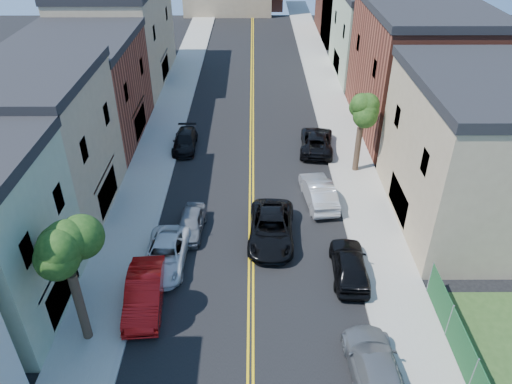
{
  "coord_description": "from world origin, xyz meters",
  "views": [
    {
      "loc": [
        0.19,
        -2.06,
        18.91
      ],
      "look_at": [
        0.31,
        23.98,
        2.0
      ],
      "focal_mm": 34.13,
      "sensor_mm": 36.0,
      "label": 1
    }
  ],
  "objects_px": {
    "grey_car_right": "(375,368)",
    "black_car_right": "(350,264)",
    "red_sedan": "(145,293)",
    "silver_car_right": "(319,192)",
    "white_pickup": "(165,255)",
    "black_car_left": "(185,141)",
    "dark_car_right_far": "(317,141)",
    "black_suv_lane": "(271,228)",
    "grey_car_left": "(191,223)"
  },
  "relations": [
    {
      "from": "white_pickup",
      "to": "grey_car_right",
      "type": "xyz_separation_m",
      "value": [
        10.42,
        -7.79,
        0.07
      ]
    },
    {
      "from": "grey_car_left",
      "to": "black_car_right",
      "type": "distance_m",
      "value": 10.14
    },
    {
      "from": "grey_car_right",
      "to": "silver_car_right",
      "type": "distance_m",
      "value": 14.22
    },
    {
      "from": "dark_car_right_far",
      "to": "red_sedan",
      "type": "bearing_deg",
      "value": 64.39
    },
    {
      "from": "red_sedan",
      "to": "black_suv_lane",
      "type": "bearing_deg",
      "value": 34.68
    },
    {
      "from": "grey_car_left",
      "to": "red_sedan",
      "type": "bearing_deg",
      "value": -101.39
    },
    {
      "from": "black_car_left",
      "to": "red_sedan",
      "type": "bearing_deg",
      "value": -90.47
    },
    {
      "from": "white_pickup",
      "to": "black_car_right",
      "type": "relative_size",
      "value": 1.07
    },
    {
      "from": "red_sedan",
      "to": "black_car_left",
      "type": "distance_m",
      "value": 17.59
    },
    {
      "from": "dark_car_right_far",
      "to": "black_suv_lane",
      "type": "distance_m",
      "value": 12.53
    },
    {
      "from": "black_car_left",
      "to": "silver_car_right",
      "type": "relative_size",
      "value": 0.89
    },
    {
      "from": "red_sedan",
      "to": "grey_car_right",
      "type": "bearing_deg",
      "value": -27.27
    },
    {
      "from": "red_sedan",
      "to": "grey_car_left",
      "type": "bearing_deg",
      "value": 70.24
    },
    {
      "from": "grey_car_right",
      "to": "black_suv_lane",
      "type": "height_order",
      "value": "black_suv_lane"
    },
    {
      "from": "grey_car_right",
      "to": "red_sedan",
      "type": "bearing_deg",
      "value": -25.84
    },
    {
      "from": "dark_car_right_far",
      "to": "black_suv_lane",
      "type": "relative_size",
      "value": 0.95
    },
    {
      "from": "grey_car_right",
      "to": "white_pickup",
      "type": "bearing_deg",
      "value": -39.84
    },
    {
      "from": "white_pickup",
      "to": "silver_car_right",
      "type": "height_order",
      "value": "silver_car_right"
    },
    {
      "from": "silver_car_right",
      "to": "dark_car_right_far",
      "type": "xyz_separation_m",
      "value": [
        0.72,
        7.77,
        -0.06
      ]
    },
    {
      "from": "black_suv_lane",
      "to": "silver_car_right",
      "type": "bearing_deg",
      "value": 53.94
    },
    {
      "from": "grey_car_right",
      "to": "black_car_right",
      "type": "bearing_deg",
      "value": -93.05
    },
    {
      "from": "red_sedan",
      "to": "grey_car_right",
      "type": "xyz_separation_m",
      "value": [
        11.0,
        -4.62,
        -0.06
      ]
    },
    {
      "from": "red_sedan",
      "to": "black_car_right",
      "type": "height_order",
      "value": "red_sedan"
    },
    {
      "from": "white_pickup",
      "to": "red_sedan",
      "type": "bearing_deg",
      "value": -98.69
    },
    {
      "from": "black_suv_lane",
      "to": "dark_car_right_far",
      "type": "bearing_deg",
      "value": 74.36
    },
    {
      "from": "red_sedan",
      "to": "dark_car_right_far",
      "type": "distance_m",
      "value": 20.43
    },
    {
      "from": "black_car_right",
      "to": "grey_car_right",
      "type": "bearing_deg",
      "value": 92.38
    },
    {
      "from": "white_pickup",
      "to": "black_suv_lane",
      "type": "relative_size",
      "value": 0.87
    },
    {
      "from": "red_sedan",
      "to": "silver_car_right",
      "type": "distance_m",
      "value": 13.91
    },
    {
      "from": "white_pickup",
      "to": "silver_car_right",
      "type": "bearing_deg",
      "value": 35.58
    },
    {
      "from": "red_sedan",
      "to": "black_car_left",
      "type": "bearing_deg",
      "value": 85.53
    },
    {
      "from": "white_pickup",
      "to": "grey_car_left",
      "type": "xyz_separation_m",
      "value": [
        1.12,
        3.05,
        -0.03
      ]
    },
    {
      "from": "red_sedan",
      "to": "black_car_left",
      "type": "xyz_separation_m",
      "value": [
        0.0,
        17.59,
        -0.19
      ]
    },
    {
      "from": "black_suv_lane",
      "to": "black_car_left",
      "type": "bearing_deg",
      "value": 122.43
    },
    {
      "from": "black_car_right",
      "to": "black_suv_lane",
      "type": "bearing_deg",
      "value": -35.36
    },
    {
      "from": "red_sedan",
      "to": "grey_car_right",
      "type": "relative_size",
      "value": 0.95
    },
    {
      "from": "grey_car_right",
      "to": "dark_car_right_far",
      "type": "bearing_deg",
      "value": -92.55
    },
    {
      "from": "black_car_right",
      "to": "white_pickup",
      "type": "bearing_deg",
      "value": -3.01
    },
    {
      "from": "black_car_left",
      "to": "dark_car_right_far",
      "type": "height_order",
      "value": "dark_car_right_far"
    },
    {
      "from": "grey_car_left",
      "to": "black_car_left",
      "type": "relative_size",
      "value": 0.89
    },
    {
      "from": "white_pickup",
      "to": "black_car_right",
      "type": "height_order",
      "value": "black_car_right"
    },
    {
      "from": "black_car_right",
      "to": "dark_car_right_far",
      "type": "distance_m",
      "value": 15.15
    },
    {
      "from": "black_car_left",
      "to": "black_car_right",
      "type": "height_order",
      "value": "black_car_right"
    },
    {
      "from": "red_sedan",
      "to": "black_car_right",
      "type": "distance_m",
      "value": 11.22
    },
    {
      "from": "red_sedan",
      "to": "silver_car_right",
      "type": "xyz_separation_m",
      "value": [
        10.09,
        9.57,
        -0.01
      ]
    },
    {
      "from": "dark_car_right_far",
      "to": "black_suv_lane",
      "type": "xyz_separation_m",
      "value": [
        -4.07,
        -11.85,
        0.04
      ]
    },
    {
      "from": "black_car_left",
      "to": "silver_car_right",
      "type": "bearing_deg",
      "value": -38.92
    },
    {
      "from": "silver_car_right",
      "to": "dark_car_right_far",
      "type": "distance_m",
      "value": 7.8
    },
    {
      "from": "black_suv_lane",
      "to": "grey_car_left",
      "type": "bearing_deg",
      "value": 175.02
    },
    {
      "from": "red_sedan",
      "to": "black_car_left",
      "type": "relative_size",
      "value": 1.13
    }
  ]
}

